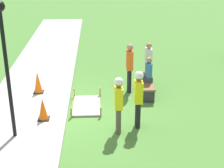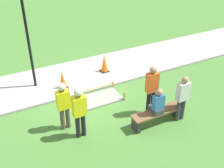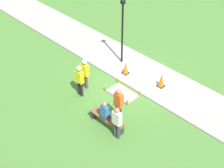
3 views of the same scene
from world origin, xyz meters
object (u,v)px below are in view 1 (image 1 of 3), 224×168
(park_bench, at_px, (146,84))
(bystander_in_orange_shirt, at_px, (130,65))
(worker_assistant, at_px, (138,95))
(traffic_cone_near_patch, at_px, (38,83))
(traffic_cone_far_patch, at_px, (43,109))
(person_seated_on_bench, at_px, (148,72))
(worker_supervisor, at_px, (119,101))
(bystander_in_gray_shirt, at_px, (148,61))
(lamppost_near, at_px, (5,51))

(park_bench, xyz_separation_m, bystander_in_orange_shirt, (-0.13, -0.58, 0.68))
(worker_assistant, bearing_deg, traffic_cone_near_patch, -126.46)
(traffic_cone_far_patch, height_order, person_seated_on_bench, person_seated_on_bench)
(person_seated_on_bench, height_order, bystander_in_orange_shirt, bystander_in_orange_shirt)
(park_bench, xyz_separation_m, worker_assistant, (2.43, -0.56, 0.69))
(worker_supervisor, height_order, bystander_in_gray_shirt, worker_supervisor)
(worker_supervisor, relative_size, worker_assistant, 0.96)
(worker_supervisor, xyz_separation_m, bystander_in_gray_shirt, (-3.52, 1.34, -0.06))
(traffic_cone_near_patch, bearing_deg, lamppost_near, -3.98)
(worker_supervisor, bearing_deg, traffic_cone_near_patch, -135.29)
(worker_supervisor, bearing_deg, person_seated_on_bench, 155.84)
(traffic_cone_far_patch, xyz_separation_m, lamppost_near, (0.92, -0.66, 2.08))
(traffic_cone_near_patch, distance_m, person_seated_on_bench, 3.87)
(traffic_cone_far_patch, bearing_deg, bystander_in_gray_shirt, 128.68)
(park_bench, height_order, worker_supervisor, worker_supervisor)
(traffic_cone_far_patch, relative_size, bystander_in_gray_shirt, 0.42)
(traffic_cone_near_patch, xyz_separation_m, lamppost_near, (2.93, -0.20, 2.05))
(traffic_cone_near_patch, xyz_separation_m, worker_supervisor, (2.69, 2.66, 0.51))
(worker_assistant, xyz_separation_m, bystander_in_gray_shirt, (-3.22, 0.75, -0.10))
(bystander_in_gray_shirt, bearing_deg, traffic_cone_near_patch, -78.34)
(bystander_in_orange_shirt, bearing_deg, person_seated_on_bench, 73.19)
(traffic_cone_near_patch, xyz_separation_m, traffic_cone_far_patch, (2.01, 0.45, -0.03))
(park_bench, distance_m, lamppost_near, 5.44)
(bystander_in_orange_shirt, xyz_separation_m, bystander_in_gray_shirt, (-0.66, 0.77, -0.10))
(park_bench, bearing_deg, lamppost_near, -53.54)
(person_seated_on_bench, height_order, bystander_in_gray_shirt, bystander_in_gray_shirt)
(traffic_cone_far_patch, height_order, park_bench, traffic_cone_far_patch)
(traffic_cone_far_patch, xyz_separation_m, bystander_in_orange_shirt, (-2.18, 2.78, 0.58))
(park_bench, bearing_deg, traffic_cone_far_patch, -58.61)
(worker_supervisor, bearing_deg, park_bench, 157.20)
(traffic_cone_far_patch, bearing_deg, worker_supervisor, 72.95)
(traffic_cone_near_patch, distance_m, bystander_in_gray_shirt, 4.11)
(bystander_in_gray_shirt, height_order, lamppost_near, lamppost_near)
(traffic_cone_near_patch, xyz_separation_m, bystander_in_orange_shirt, (-0.16, 3.23, 0.54))
(traffic_cone_far_patch, relative_size, person_seated_on_bench, 0.77)
(worker_assistant, xyz_separation_m, lamppost_near, (0.53, -3.45, 1.50))
(person_seated_on_bench, relative_size, worker_assistant, 0.51)
(traffic_cone_near_patch, relative_size, worker_assistant, 0.44)
(bystander_in_orange_shirt, relative_size, lamppost_near, 0.49)
(traffic_cone_near_patch, height_order, worker_assistant, worker_assistant)
(lamppost_near, bearing_deg, park_bench, 126.46)
(traffic_cone_far_patch, relative_size, worker_assistant, 0.40)
(traffic_cone_far_patch, bearing_deg, traffic_cone_near_patch, -167.28)
(worker_assistant, distance_m, bystander_in_gray_shirt, 3.31)
(traffic_cone_far_patch, bearing_deg, worker_assistant, 82.14)
(traffic_cone_near_patch, relative_size, worker_supervisor, 0.45)
(bystander_in_orange_shirt, bearing_deg, lamppost_near, -47.99)
(park_bench, xyz_separation_m, lamppost_near, (2.96, -4.01, 2.18))
(bystander_in_gray_shirt, bearing_deg, park_bench, -13.61)
(park_bench, bearing_deg, bystander_in_gray_shirt, 166.39)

